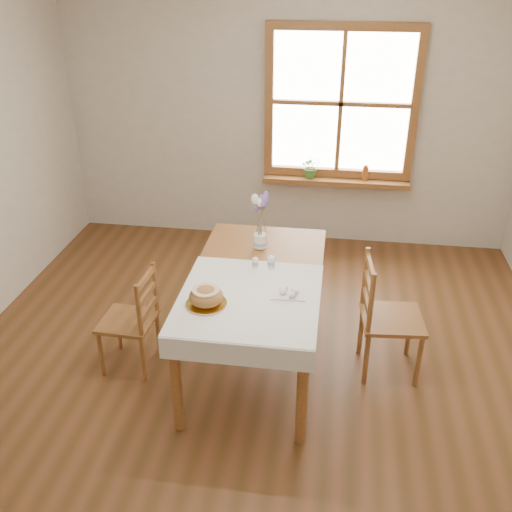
{
  "coord_description": "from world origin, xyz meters",
  "views": [
    {
      "loc": [
        0.5,
        -3.08,
        2.72
      ],
      "look_at": [
        0.0,
        0.3,
        0.9
      ],
      "focal_mm": 40.0,
      "sensor_mm": 36.0,
      "label": 1
    }
  ],
  "objects": [
    {
      "name": "amber_bottle",
      "position": [
        0.79,
        2.4,
        0.8
      ],
      "size": [
        0.06,
        0.06,
        0.16
      ],
      "primitive_type": "cylinder",
      "rotation": [
        0.0,
        0.0,
        -0.08
      ],
      "color": "#A3521E",
      "rests_on": "window_sill"
    },
    {
      "name": "bread_plate",
      "position": [
        -0.25,
        -0.13,
        0.77
      ],
      "size": [
        0.3,
        0.3,
        0.01
      ],
      "primitive_type": "cylinder",
      "rotation": [
        0.0,
        0.0,
        0.23
      ],
      "color": "white",
      "rests_on": "table_linen"
    },
    {
      "name": "eggs",
      "position": [
        0.25,
        0.08,
        0.79
      ],
      "size": [
        0.18,
        0.17,
        0.04
      ],
      "primitive_type": null,
      "rotation": [
        0.0,
        0.0,
        0.04
      ],
      "color": "white",
      "rests_on": "egg_napkin"
    },
    {
      "name": "dining_table",
      "position": [
        0.0,
        0.3,
        0.66
      ],
      "size": [
        0.9,
        1.6,
        0.75
      ],
      "color": "#95602E",
      "rests_on": "ground"
    },
    {
      "name": "chair_right",
      "position": [
        0.96,
        0.36,
        0.45
      ],
      "size": [
        0.48,
        0.46,
        0.9
      ],
      "primitive_type": null,
      "rotation": [
        0.0,
        0.0,
        1.66
      ],
      "color": "#95602E",
      "rests_on": "ground"
    },
    {
      "name": "salt_shaker",
      "position": [
        -0.02,
        0.38,
        0.8
      ],
      "size": [
        0.06,
        0.06,
        0.09
      ],
      "primitive_type": "cylinder",
      "rotation": [
        0.0,
        0.0,
        0.29
      ],
      "color": "white",
      "rests_on": "table_linen"
    },
    {
      "name": "lavender_bouquet",
      "position": [
        -0.03,
        0.71,
        1.02
      ],
      "size": [
        0.17,
        0.17,
        0.32
      ],
      "primitive_type": null,
      "color": "#6A508F",
      "rests_on": "flower_vase"
    },
    {
      "name": "flower_vase",
      "position": [
        -0.03,
        0.71,
        0.8
      ],
      "size": [
        0.12,
        0.12,
        0.11
      ],
      "primitive_type": "cylinder",
      "rotation": [
        0.0,
        0.0,
        -0.22
      ],
      "color": "white",
      "rests_on": "dining_table"
    },
    {
      "name": "potted_plant",
      "position": [
        0.25,
        2.4,
        0.8
      ],
      "size": [
        0.22,
        0.24,
        0.17
      ],
      "primitive_type": "imported",
      "rotation": [
        0.0,
        0.0,
        0.14
      ],
      "color": "#407930",
      "rests_on": "window_sill"
    },
    {
      "name": "bread_loaf",
      "position": [
        -0.25,
        -0.13,
        0.83
      ],
      "size": [
        0.22,
        0.22,
        0.12
      ],
      "primitive_type": "ellipsoid",
      "color": "#A3743A",
      "rests_on": "bread_plate"
    },
    {
      "name": "room_walls",
      "position": [
        0.0,
        0.0,
        1.71
      ],
      "size": [
        4.6,
        5.1,
        2.65
      ],
      "color": "beige",
      "rests_on": "ground"
    },
    {
      "name": "table_linen",
      "position": [
        0.0,
        -0.0,
        0.76
      ],
      "size": [
        0.91,
        0.99,
        0.01
      ],
      "primitive_type": "cube",
      "color": "silver",
      "rests_on": "dining_table"
    },
    {
      "name": "window_sill",
      "position": [
        0.5,
        2.4,
        0.69
      ],
      "size": [
        1.46,
        0.2,
        0.05
      ],
      "color": "#95602E",
      "rests_on": "ground"
    },
    {
      "name": "chair_left",
      "position": [
        -0.91,
        0.14,
        0.4
      ],
      "size": [
        0.4,
        0.39,
        0.8
      ],
      "primitive_type": null,
      "rotation": [
        0.0,
        0.0,
        -1.61
      ],
      "color": "#95602E",
      "rests_on": "ground"
    },
    {
      "name": "window",
      "position": [
        0.5,
        2.47,
        1.45
      ],
      "size": [
        1.46,
        0.08,
        1.46
      ],
      "color": "#95602E",
      "rests_on": "ground"
    },
    {
      "name": "egg_napkin",
      "position": [
        0.25,
        0.08,
        0.77
      ],
      "size": [
        0.24,
        0.2,
        0.01
      ],
      "primitive_type": "cube",
      "rotation": [
        0.0,
        0.0,
        0.04
      ],
      "color": "silver",
      "rests_on": "table_linen"
    },
    {
      "name": "ground",
      "position": [
        0.0,
        0.0,
        0.0
      ],
      "size": [
        5.0,
        5.0,
        0.0
      ],
      "primitive_type": "plane",
      "color": "brown",
      "rests_on": "ground"
    },
    {
      "name": "pepper_shaker",
      "position": [
        0.09,
        0.39,
        0.81
      ],
      "size": [
        0.06,
        0.06,
        0.1
      ],
      "primitive_type": "cylinder",
      "rotation": [
        0.0,
        0.0,
        0.2
      ],
      "color": "white",
      "rests_on": "table_linen"
    }
  ]
}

